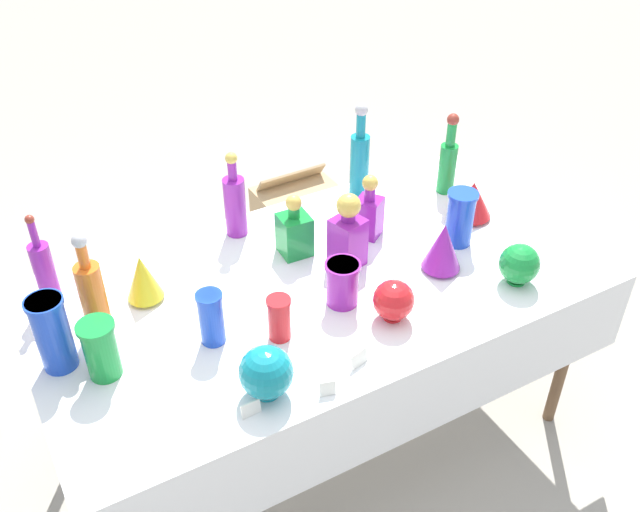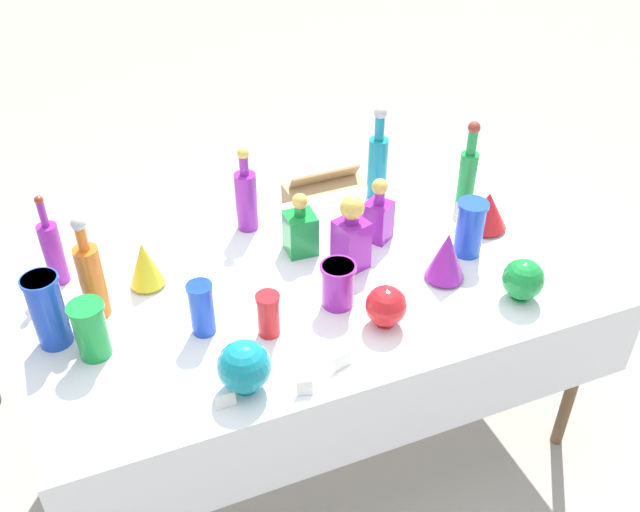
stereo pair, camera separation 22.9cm
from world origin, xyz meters
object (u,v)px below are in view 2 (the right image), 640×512
(slender_vase_5, at_px, (470,227))
(round_bowl_0, at_px, (244,367))
(tall_bottle_1, at_px, (53,251))
(square_decanter_0, at_px, (299,230))
(slender_vase_2, at_px, (47,309))
(slender_vase_4, at_px, (338,283))
(tall_bottle_0, at_px, (468,170))
(fluted_vase_0, at_px, (447,256))
(tall_bottle_3, at_px, (91,277))
(tall_bottle_2, at_px, (378,161))
(fluted_vase_1, at_px, (488,210))
(slender_vase_1, at_px, (90,329))
(square_decanter_2, at_px, (351,235))
(cardboard_box_behind_left, at_px, (333,218))
(slender_vase_0, at_px, (202,307))
(tall_bottle_4, at_px, (246,198))
(slender_vase_3, at_px, (268,313))
(round_bowl_2, at_px, (523,279))
(fluted_vase_2, at_px, (145,264))
(round_bowl_1, at_px, (386,306))
(square_decanter_1, at_px, (378,215))

(slender_vase_5, distance_m, round_bowl_0, 0.95)
(tall_bottle_1, xyz_separation_m, square_decanter_0, (0.79, -0.14, -0.03))
(slender_vase_2, height_order, slender_vase_4, slender_vase_2)
(tall_bottle_1, bearing_deg, tall_bottle_0, -2.65)
(fluted_vase_0, bearing_deg, tall_bottle_3, 166.71)
(tall_bottle_2, distance_m, fluted_vase_1, 0.45)
(slender_vase_1, height_order, fluted_vase_0, slender_vase_1)
(slender_vase_1, bearing_deg, square_decanter_2, 7.09)
(cardboard_box_behind_left, bearing_deg, square_decanter_2, -110.51)
(slender_vase_0, bearing_deg, slender_vase_4, -4.85)
(tall_bottle_4, xyz_separation_m, slender_vase_1, (-0.61, -0.46, -0.03))
(slender_vase_3, height_order, round_bowl_2, slender_vase_3)
(tall_bottle_1, relative_size, slender_vase_1, 1.79)
(square_decanter_0, xyz_separation_m, fluted_vase_2, (-0.53, 0.01, -0.00))
(tall_bottle_0, distance_m, round_bowl_1, 0.80)
(slender_vase_3, relative_size, fluted_vase_0, 0.81)
(slender_vase_1, relative_size, fluted_vase_2, 1.10)
(fluted_vase_1, distance_m, round_bowl_0, 1.12)
(tall_bottle_4, xyz_separation_m, slender_vase_3, (-0.11, -0.56, -0.05))
(tall_bottle_4, relative_size, slender_vase_5, 1.60)
(slender_vase_3, distance_m, round_bowl_1, 0.35)
(tall_bottle_1, distance_m, round_bowl_2, 1.50)
(tall_bottle_3, xyz_separation_m, fluted_vase_2, (0.17, 0.08, -0.05))
(square_decanter_1, height_order, cardboard_box_behind_left, square_decanter_1)
(slender_vase_1, distance_m, fluted_vase_1, 1.41)
(square_decanter_2, distance_m, round_bowl_1, 0.31)
(slender_vase_3, distance_m, fluted_vase_2, 0.47)
(square_decanter_1, relative_size, round_bowl_1, 1.80)
(square_decanter_2, xyz_separation_m, slender_vase_1, (-0.86, -0.11, -0.03))
(slender_vase_4, bearing_deg, slender_vase_0, 175.15)
(square_decanter_2, distance_m, fluted_vase_2, 0.67)
(tall_bottle_2, relative_size, square_decanter_0, 1.63)
(tall_bottle_0, distance_m, square_decanter_0, 0.71)
(square_decanter_2, bearing_deg, tall_bottle_3, 174.80)
(slender_vase_3, bearing_deg, square_decanter_1, 32.17)
(square_decanter_2, height_order, slender_vase_5, square_decanter_2)
(square_decanter_2, bearing_deg, round_bowl_1, -93.84)
(slender_vase_5, bearing_deg, round_bowl_1, -152.31)
(square_decanter_2, xyz_separation_m, slender_vase_2, (-0.96, -0.01, 0.00))
(square_decanter_0, xyz_separation_m, cardboard_box_behind_left, (0.55, 0.99, -0.70))
(square_decanter_2, bearing_deg, round_bowl_0, -141.12)
(round_bowl_1, relative_size, cardboard_box_behind_left, 0.31)
(tall_bottle_0, relative_size, tall_bottle_3, 0.92)
(round_bowl_2, bearing_deg, slender_vase_4, 160.91)
(slender_vase_0, xyz_separation_m, slender_vase_5, (0.95, 0.05, 0.01))
(slender_vase_0, height_order, slender_vase_4, slender_vase_0)
(tall_bottle_3, xyz_separation_m, slender_vase_4, (0.71, -0.24, -0.06))
(tall_bottle_0, distance_m, slender_vase_4, 0.80)
(tall_bottle_2, distance_m, square_decanter_0, 0.47)
(square_decanter_1, distance_m, round_bowl_0, 0.83)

